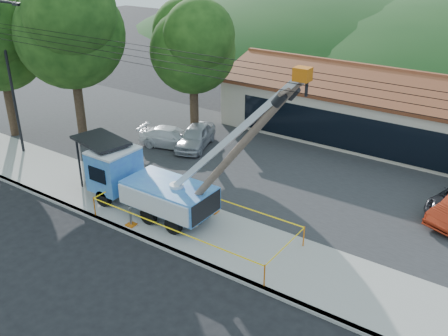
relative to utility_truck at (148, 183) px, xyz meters
name	(u,v)px	position (x,y,z in m)	size (l,w,h in m)	color
ground	(133,276)	(2.82, -4.06, -1.56)	(120.00, 120.00, 0.00)	black
curb	(168,249)	(2.82, -1.96, -1.49)	(60.00, 0.25, 0.15)	#ABA8A0
sidewalk	(196,229)	(2.82, -0.06, -1.49)	(60.00, 4.00, 0.15)	#ABA8A0
parking_lot	(281,168)	(2.82, 7.94, -1.51)	(60.00, 12.00, 0.10)	#28282B
strip_mall	(399,113)	(6.82, 15.92, 0.32)	(22.50, 8.53, 4.67)	beige
streetlight	(11,68)	(-10.96, 0.94, 3.74)	(2.13, 0.22, 9.00)	black
tree_west_near	(69,23)	(-9.18, 3.94, 5.96)	(7.56, 6.72, 10.80)	#332316
tree_lot	(192,42)	(-4.18, 8.94, 4.65)	(6.30, 5.60, 8.94)	#332316
hill_west	(337,33)	(-12.18, 50.94, -1.56)	(78.40, 56.00, 28.00)	#153914
utility_truck	(148,183)	(0.00, 0.00, 0.00)	(11.12, 3.52, 7.98)	black
leaning_pole	(237,150)	(4.94, 0.05, 2.85)	(6.28, 1.78, 7.93)	brown
bus_shelter	(105,152)	(-3.14, 0.37, 0.67)	(3.22, 2.35, 2.82)	black
caution_tape	(193,216)	(2.86, -0.23, -0.71)	(9.23, 3.31, 0.96)	#D3610B
car_silver	(196,148)	(-3.04, 7.55, -1.56)	(1.63, 4.06, 1.38)	#B2B4B9
car_white	(172,148)	(-4.28, 6.76, -1.56)	(1.70, 4.19, 1.22)	white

